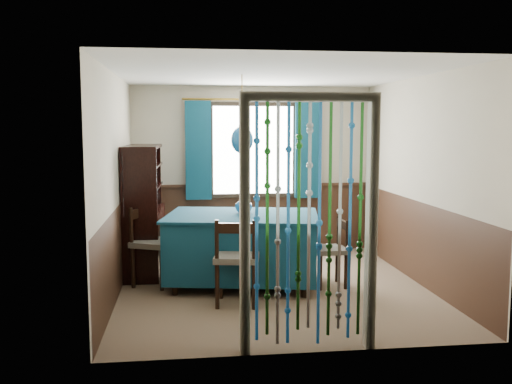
{
  "coord_description": "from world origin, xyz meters",
  "views": [
    {
      "loc": [
        -1.03,
        -6.54,
        1.9
      ],
      "look_at": [
        -0.17,
        0.22,
        1.12
      ],
      "focal_mm": 40.0,
      "sensor_mm": 36.0,
      "label": 1
    }
  ],
  "objects": [
    {
      "name": "chair_far",
      "position": [
        -0.18,
        0.88,
        0.43
      ],
      "size": [
        0.47,
        0.46,
        0.81
      ],
      "rotation": [
        0.0,
        0.0,
        2.94
      ],
      "color": "black",
      "rests_on": "floor"
    },
    {
      "name": "dining_table",
      "position": [
        -0.35,
        0.13,
        0.49
      ],
      "size": [
        1.98,
        1.53,
        0.86
      ],
      "rotation": [
        0.0,
        0.0,
        -0.18
      ],
      "color": "#0F3B51",
      "rests_on": "floor"
    },
    {
      "name": "wall_back",
      "position": [
        0.0,
        2.0,
        1.25
      ],
      "size": [
        3.6,
        0.0,
        3.6
      ],
      "primitive_type": "plane",
      "rotation": [
        1.57,
        0.0,
        0.0
      ],
      "color": "#BAB198",
      "rests_on": "ground"
    },
    {
      "name": "wainscot_right",
      "position": [
        1.79,
        0.0,
        0.5
      ],
      "size": [
        0.0,
        4.0,
        4.0
      ],
      "primitive_type": "plane",
      "rotation": [
        1.57,
        0.0,
        -1.57
      ],
      "color": "#372115",
      "rests_on": "ground"
    },
    {
      "name": "wainscot_back",
      "position": [
        0.0,
        1.99,
        0.5
      ],
      "size": [
        3.6,
        0.0,
        3.6
      ],
      "primitive_type": "plane",
      "rotation": [
        1.57,
        0.0,
        0.0
      ],
      "color": "#372115",
      "rests_on": "ground"
    },
    {
      "name": "chair_right",
      "position": [
        0.7,
        -0.04,
        0.44
      ],
      "size": [
        0.41,
        0.43,
        0.82
      ],
      "rotation": [
        0.0,
        0.0,
        1.63
      ],
      "color": "black",
      "rests_on": "floor"
    },
    {
      "name": "bowl_shelf",
      "position": [
        -1.5,
        0.68,
        1.16
      ],
      "size": [
        0.21,
        0.21,
        0.05
      ],
      "primitive_type": "imported",
      "rotation": [
        0.0,
        0.0,
        0.09
      ],
      "color": "beige",
      "rests_on": "sideboard"
    },
    {
      "name": "doorway",
      "position": [
        0.0,
        -1.94,
        1.05
      ],
      "size": [
        1.16,
        0.12,
        2.18
      ],
      "primitive_type": null,
      "color": "silver",
      "rests_on": "ground"
    },
    {
      "name": "vase_table",
      "position": [
        -0.32,
        0.25,
        0.96
      ],
      "size": [
        0.22,
        0.22,
        0.2
      ],
      "primitive_type": "imported",
      "rotation": [
        0.0,
        0.0,
        0.18
      ],
      "color": "#165A9C",
      "rests_on": "dining_table"
    },
    {
      "name": "wall_front",
      "position": [
        0.0,
        -2.0,
        1.25
      ],
      "size": [
        3.6,
        0.0,
        3.6
      ],
      "primitive_type": "plane",
      "rotation": [
        -1.57,
        0.0,
        0.0
      ],
      "color": "#BAB198",
      "rests_on": "ground"
    },
    {
      "name": "chair_left",
      "position": [
        -1.42,
        0.28,
        0.51
      ],
      "size": [
        0.61,
        0.62,
        0.96
      ],
      "rotation": [
        0.0,
        0.0,
        -1.99
      ],
      "color": "black",
      "rests_on": "floor"
    },
    {
      "name": "wall_left",
      "position": [
        -1.8,
        0.0,
        1.25
      ],
      "size": [
        0.0,
        4.0,
        4.0
      ],
      "primitive_type": "plane",
      "rotation": [
        1.57,
        0.0,
        1.57
      ],
      "color": "#BAB198",
      "rests_on": "ground"
    },
    {
      "name": "wainscot_front",
      "position": [
        0.0,
        -1.99,
        0.5
      ],
      "size": [
        3.6,
        0.0,
        3.6
      ],
      "primitive_type": "plane",
      "rotation": [
        -1.57,
        0.0,
        0.0
      ],
      "color": "#372115",
      "rests_on": "ground"
    },
    {
      "name": "window",
      "position": [
        0.0,
        1.95,
        1.55
      ],
      "size": [
        1.32,
        0.12,
        1.42
      ],
      "primitive_type": "cube",
      "color": "black",
      "rests_on": "wall_back"
    },
    {
      "name": "pendant_lamp",
      "position": [
        -0.35,
        0.13,
        1.75
      ],
      "size": [
        0.26,
        0.26,
        0.92
      ],
      "color": "olive",
      "rests_on": "ceiling"
    },
    {
      "name": "wainscot_left",
      "position": [
        -1.79,
        0.0,
        0.5
      ],
      "size": [
        0.0,
        4.0,
        4.0
      ],
      "primitive_type": "plane",
      "rotation": [
        1.57,
        0.0,
        1.57
      ],
      "color": "#372115",
      "rests_on": "ground"
    },
    {
      "name": "vase_sideboard",
      "position": [
        -1.5,
        1.17,
        0.93
      ],
      "size": [
        0.2,
        0.2,
        0.2
      ],
      "primitive_type": "imported",
      "rotation": [
        0.0,
        0.0,
        -0.06
      ],
      "color": "beige",
      "rests_on": "sideboard"
    },
    {
      "name": "ceiling",
      "position": [
        0.0,
        0.0,
        2.5
      ],
      "size": [
        4.0,
        4.0,
        0.0
      ],
      "primitive_type": "plane",
      "rotation": [
        3.14,
        0.0,
        0.0
      ],
      "color": "silver",
      "rests_on": "ground"
    },
    {
      "name": "sideboard",
      "position": [
        -1.56,
        0.92,
        0.58
      ],
      "size": [
        0.48,
        1.28,
        1.66
      ],
      "rotation": [
        0.0,
        0.0,
        -0.03
      ],
      "color": "black",
      "rests_on": "floor"
    },
    {
      "name": "wall_right",
      "position": [
        1.8,
        0.0,
        1.25
      ],
      "size": [
        0.0,
        4.0,
        4.0
      ],
      "primitive_type": "plane",
      "rotation": [
        1.57,
        0.0,
        -1.57
      ],
      "color": "#BAB198",
      "rests_on": "ground"
    },
    {
      "name": "chair_near",
      "position": [
        -0.49,
        -0.62,
        0.5
      ],
      "size": [
        0.54,
        0.52,
        0.95
      ],
      "rotation": [
        0.0,
        0.0,
        -0.17
      ],
      "color": "black",
      "rests_on": "floor"
    },
    {
      "name": "floor",
      "position": [
        0.0,
        0.0,
        0.0
      ],
      "size": [
        4.0,
        4.0,
        0.0
      ],
      "primitive_type": "plane",
      "color": "brown",
      "rests_on": "ground"
    }
  ]
}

